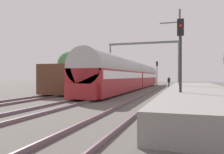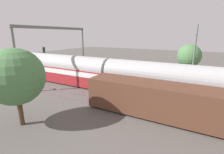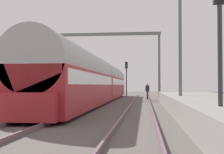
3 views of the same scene
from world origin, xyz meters
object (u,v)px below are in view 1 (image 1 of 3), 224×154
(passenger_train, at_px, (132,75))
(railway_signal_near, at_px, (180,51))
(catenary_gantry, at_px, (143,55))
(freight_car, at_px, (83,79))
(person_crossing, at_px, (169,81))
(railway_signal_far, at_px, (157,70))

(passenger_train, bearing_deg, railway_signal_near, -69.55)
(railway_signal_near, relative_size, catenary_gantry, 0.39)
(freight_car, height_order, person_crossing, freight_car)
(person_crossing, height_order, railway_signal_near, railway_signal_near)
(railway_signal_near, bearing_deg, freight_car, 135.96)
(freight_car, distance_m, person_crossing, 15.65)
(freight_car, xyz_separation_m, railway_signal_near, (10.77, -10.42, 1.67))
(railway_signal_near, xyz_separation_m, catenary_gantry, (-6.67, 26.63, 2.50))
(freight_car, distance_m, railway_signal_far, 22.12)
(freight_car, relative_size, railway_signal_near, 2.66)
(freight_car, bearing_deg, railway_signal_near, -44.04)
(railway_signal_near, distance_m, railway_signal_far, 32.00)
(person_crossing, height_order, railway_signal_far, railway_signal_far)
(person_crossing, distance_m, railway_signal_near, 23.54)
(freight_car, xyz_separation_m, railway_signal_far, (6.02, 21.23, 1.56))
(catenary_gantry, bearing_deg, passenger_train, -90.00)
(person_crossing, bearing_deg, passenger_train, 54.54)
(freight_car, distance_m, catenary_gantry, 17.24)
(freight_car, distance_m, railway_signal_near, 15.08)
(passenger_train, relative_size, freight_car, 2.53)
(passenger_train, height_order, railway_signal_far, railway_signal_far)
(person_crossing, bearing_deg, freight_car, 60.91)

